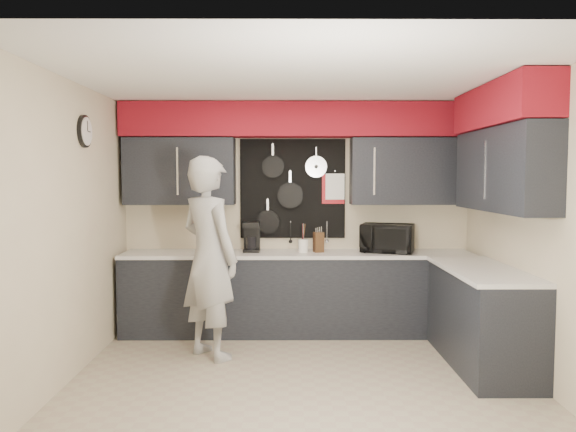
{
  "coord_description": "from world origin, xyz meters",
  "views": [
    {
      "loc": [
        -0.14,
        -4.79,
        1.76
      ],
      "look_at": [
        -0.11,
        0.5,
        1.39
      ],
      "focal_mm": 35.0,
      "sensor_mm": 36.0,
      "label": 1
    }
  ],
  "objects_px": {
    "microwave": "(387,238)",
    "knife_block": "(319,242)",
    "person": "(209,257)",
    "utensil_crock": "(303,246)",
    "coffee_maker": "(252,236)"
  },
  "relations": [
    {
      "from": "person",
      "to": "microwave",
      "type": "bearing_deg",
      "value": -111.71
    },
    {
      "from": "knife_block",
      "to": "utensil_crock",
      "type": "relative_size",
      "value": 1.53
    },
    {
      "from": "knife_block",
      "to": "person",
      "type": "height_order",
      "value": "person"
    },
    {
      "from": "microwave",
      "to": "person",
      "type": "distance_m",
      "value": 2.06
    },
    {
      "from": "microwave",
      "to": "coffee_maker",
      "type": "height_order",
      "value": "coffee_maker"
    },
    {
      "from": "utensil_crock",
      "to": "person",
      "type": "xyz_separation_m",
      "value": [
        -0.94,
        -0.83,
        -0.01
      ]
    },
    {
      "from": "microwave",
      "to": "utensil_crock",
      "type": "height_order",
      "value": "microwave"
    },
    {
      "from": "coffee_maker",
      "to": "person",
      "type": "relative_size",
      "value": 0.17
    },
    {
      "from": "knife_block",
      "to": "microwave",
      "type": "bearing_deg",
      "value": -13.9
    },
    {
      "from": "knife_block",
      "to": "utensil_crock",
      "type": "xyz_separation_m",
      "value": [
        -0.17,
        0.0,
        -0.04
      ]
    },
    {
      "from": "microwave",
      "to": "knife_block",
      "type": "distance_m",
      "value": 0.77
    },
    {
      "from": "microwave",
      "to": "person",
      "type": "xyz_separation_m",
      "value": [
        -1.88,
        -0.84,
        -0.1
      ]
    },
    {
      "from": "knife_block",
      "to": "coffee_maker",
      "type": "xyz_separation_m",
      "value": [
        -0.75,
        0.07,
        0.06
      ]
    },
    {
      "from": "knife_block",
      "to": "coffee_maker",
      "type": "distance_m",
      "value": 0.76
    },
    {
      "from": "microwave",
      "to": "utensil_crock",
      "type": "xyz_separation_m",
      "value": [
        -0.94,
        -0.0,
        -0.08
      ]
    }
  ]
}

